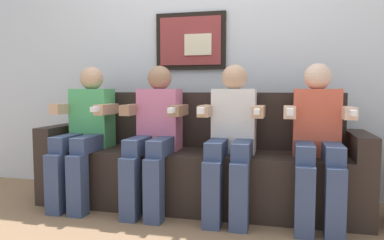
{
  "coord_description": "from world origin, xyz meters",
  "views": [
    {
      "loc": [
        0.66,
        -2.49,
        0.93
      ],
      "look_at": [
        0.0,
        0.15,
        0.7
      ],
      "focal_mm": 34.61,
      "sensor_mm": 36.0,
      "label": 1
    }
  ],
  "objects_px": {
    "person_leftmost": "(85,129)",
    "person_right_center": "(232,134)",
    "person_left_center": "(155,131)",
    "couch": "(197,167)",
    "person_rightmost": "(318,136)"
  },
  "relations": [
    {
      "from": "person_leftmost",
      "to": "person_rightmost",
      "type": "height_order",
      "value": "same"
    },
    {
      "from": "couch",
      "to": "person_rightmost",
      "type": "height_order",
      "value": "person_rightmost"
    },
    {
      "from": "person_left_center",
      "to": "person_rightmost",
      "type": "xyz_separation_m",
      "value": [
        1.18,
        -0.0,
        0.0
      ]
    },
    {
      "from": "person_leftmost",
      "to": "couch",
      "type": "bearing_deg",
      "value": 10.78
    },
    {
      "from": "person_right_center",
      "to": "person_rightmost",
      "type": "distance_m",
      "value": 0.59
    },
    {
      "from": "couch",
      "to": "person_leftmost",
      "type": "xyz_separation_m",
      "value": [
        -0.89,
        -0.17,
        0.29
      ]
    },
    {
      "from": "person_left_center",
      "to": "person_right_center",
      "type": "distance_m",
      "value": 0.59
    },
    {
      "from": "person_leftmost",
      "to": "person_rightmost",
      "type": "bearing_deg",
      "value": -0.02
    },
    {
      "from": "couch",
      "to": "person_rightmost",
      "type": "bearing_deg",
      "value": -10.8
    },
    {
      "from": "couch",
      "to": "person_leftmost",
      "type": "relative_size",
      "value": 2.26
    },
    {
      "from": "couch",
      "to": "person_left_center",
      "type": "distance_m",
      "value": 0.45
    },
    {
      "from": "person_leftmost",
      "to": "person_right_center",
      "type": "bearing_deg",
      "value": -0.02
    },
    {
      "from": "person_left_center",
      "to": "person_right_center",
      "type": "height_order",
      "value": "same"
    },
    {
      "from": "person_leftmost",
      "to": "person_rightmost",
      "type": "relative_size",
      "value": 1.0
    },
    {
      "from": "person_leftmost",
      "to": "person_right_center",
      "type": "distance_m",
      "value": 1.18
    }
  ]
}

